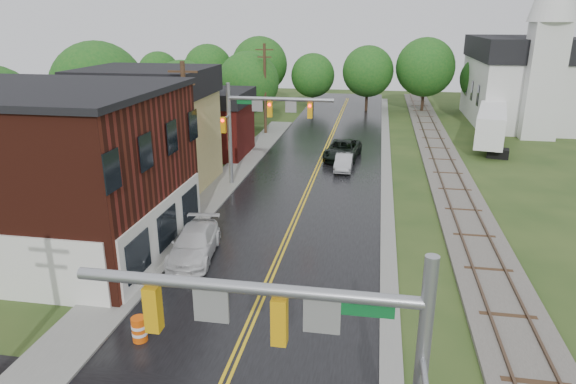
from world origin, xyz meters
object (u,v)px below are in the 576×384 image
(traffic_signal_far, at_px, (259,117))
(pickup_white, at_px, (194,244))
(utility_pole_b, at_px, (187,134))
(tree_left_b, at_px, (100,91))
(church, at_px, (525,71))
(sedan_silver, at_px, (344,162))
(tree_left_c, at_px, (183,94))
(utility_pole_c, at_px, (265,88))
(tree_left_e, at_px, (250,84))
(traffic_signal_near, at_px, (316,347))
(brick_building, at_px, (29,171))
(construction_barrel, at_px, (139,329))
(suv_dark, at_px, (343,150))
(semi_trailer, at_px, (491,125))

(traffic_signal_far, height_order, pickup_white, traffic_signal_far)
(utility_pole_b, height_order, tree_left_b, tree_left_b)
(church, xyz_separation_m, pickup_white, (-24.14, -38.49, -5.11))
(sedan_silver, bearing_deg, traffic_signal_far, -137.26)
(tree_left_c, bearing_deg, traffic_signal_far, -51.18)
(utility_pole_c, relative_size, tree_left_e, 1.10)
(traffic_signal_far, relative_size, utility_pole_b, 0.82)
(traffic_signal_near, relative_size, sedan_silver, 1.95)
(church, bearing_deg, brick_building, -129.98)
(tree_left_e, bearing_deg, traffic_signal_far, -74.11)
(pickup_white, relative_size, construction_barrel, 5.08)
(church, relative_size, tree_left_b, 2.06)
(utility_pole_c, height_order, suv_dark, utility_pole_c)
(church, xyz_separation_m, semi_trailer, (-5.21, -11.71, -3.74))
(sedan_silver, bearing_deg, construction_barrel, -103.35)
(traffic_signal_far, xyz_separation_m, semi_trailer, (18.26, 15.03, -2.88))
(church, bearing_deg, tree_left_e, -164.80)
(traffic_signal_far, xyz_separation_m, suv_dark, (5.21, 8.43, -4.20))
(semi_trailer, bearing_deg, traffic_signal_near, -105.79)
(pickup_white, distance_m, semi_trailer, 32.82)
(suv_dark, height_order, sedan_silver, suv_dark)
(utility_pole_c, distance_m, tree_left_e, 2.79)
(tree_left_e, distance_m, suv_dark, 15.43)
(traffic_signal_far, distance_m, tree_left_b, 15.21)
(pickup_white, height_order, construction_barrel, pickup_white)
(tree_left_e, bearing_deg, pickup_white, -81.27)
(utility_pole_c, xyz_separation_m, semi_trailer, (21.59, -1.97, -2.62))
(traffic_signal_far, height_order, semi_trailer, traffic_signal_far)
(suv_dark, height_order, pickup_white, suv_dark)
(church, xyz_separation_m, tree_left_c, (-33.85, -13.84, -1.32))
(utility_pole_b, relative_size, pickup_white, 1.81)
(traffic_signal_near, distance_m, construction_barrel, 10.49)
(semi_trailer, bearing_deg, construction_barrel, -118.70)
(semi_trailer, bearing_deg, traffic_signal_far, -140.55)
(church, relative_size, suv_dark, 3.57)
(traffic_signal_near, distance_m, sedan_silver, 30.41)
(sedan_silver, relative_size, pickup_white, 0.76)
(traffic_signal_near, bearing_deg, tree_left_e, 105.68)
(tree_left_e, height_order, construction_barrel, tree_left_e)
(traffic_signal_near, relative_size, traffic_signal_far, 1.00)
(utility_pole_c, relative_size, semi_trailer, 0.82)
(brick_building, distance_m, suv_dark, 25.12)
(traffic_signal_far, relative_size, tree_left_e, 0.90)
(suv_dark, height_order, semi_trailer, semi_trailer)
(construction_barrel, bearing_deg, pickup_white, 93.22)
(traffic_signal_far, relative_size, pickup_white, 1.47)
(utility_pole_c, bearing_deg, tree_left_e, 137.16)
(tree_left_b, distance_m, suv_dark, 20.51)
(traffic_signal_near, height_order, traffic_signal_far, same)
(traffic_signal_far, relative_size, tree_left_c, 0.96)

